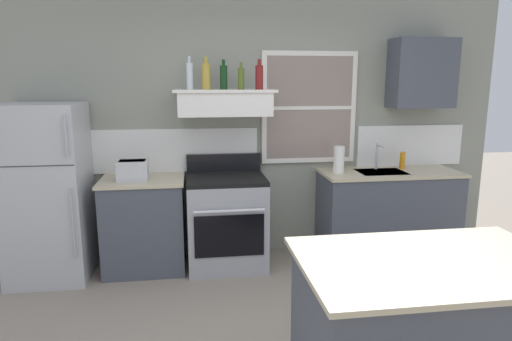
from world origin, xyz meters
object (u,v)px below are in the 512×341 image
Objects in this scene: stove_range at (227,221)px; paper_towel_roll at (339,160)px; dish_soap_bottle at (402,160)px; kitchen_island at (426,338)px; bottle_dark_green_wine at (224,77)px; bottle_olive_oil_square at (241,78)px; bottle_clear_tall at (190,76)px; bottle_red_label_wine at (259,77)px; bottle_champagne_gold_foil at (206,76)px; refrigerator at (48,193)px; toaster at (133,170)px.

stove_range is 4.04× the size of paper_towel_roll.
paper_towel_roll is at bearing -172.21° from dish_soap_bottle.
kitchen_island is at bearing -112.43° from dish_soap_bottle.
bottle_dark_green_wine is 1.12× the size of bottle_olive_oil_square.
bottle_clear_tall is 1.10× the size of bottle_red_label_wine.
bottle_champagne_gold_foil is at bearing 177.17° from paper_towel_roll.
paper_towel_roll is (2.80, 0.06, 0.23)m from refrigerator.
refrigerator is 9.07× the size of dish_soap_bottle.
stove_range is at bearing 2.32° from toaster.
kitchen_island is (0.92, -2.33, -1.41)m from bottle_dark_green_wine.
bottle_dark_green_wine is 0.34m from bottle_red_label_wine.
dish_soap_bottle is (3.53, 0.16, 0.18)m from refrigerator.
refrigerator is 1.50× the size of stove_range.
kitchen_island is at bearing -64.78° from bottle_champagne_gold_foil.
toaster is at bearing -169.39° from bottle_dark_green_wine.
bottle_champagne_gold_foil is at bearing -171.24° from bottle_dark_green_wine.
bottle_dark_green_wine reaches higher than bottle_olive_oil_square.
paper_towel_roll is at bearing 84.05° from kitchen_island.
paper_towel_roll is (1.32, -0.07, -0.83)m from bottle_champagne_gold_foil.
stove_range is 1.40m from bottle_olive_oil_square.
bottle_champagne_gold_foil is at bearing 173.47° from bottle_red_label_wine.
refrigerator is 2.81m from paper_towel_roll.
dish_soap_bottle is at bearing 4.18° from stove_range.
bottle_dark_green_wine is at bearing 10.61° from toaster.
paper_towel_roll is at bearing 2.06° from toaster.
dish_soap_bottle is at bearing 67.57° from kitchen_island.
bottle_red_label_wine is at bearing 3.81° from toaster.
bottle_dark_green_wine is (1.65, 0.15, 1.05)m from refrigerator.
paper_towel_roll is 0.19× the size of kitchen_island.
bottle_champagne_gold_foil is 2.91m from kitchen_island.
bottle_dark_green_wine is at bearing 175.47° from paper_towel_roll.
bottle_champagne_gold_foil reaches higher than bottle_red_label_wine.
bottle_red_label_wine is (0.50, -0.06, -0.01)m from bottle_champagne_gold_foil.
kitchen_island is (2.57, -2.18, -0.36)m from refrigerator.
bottle_red_label_wine is at bearing -6.36° from bottle_olive_oil_square.
refrigerator is at bearing -175.16° from bottle_champagne_gold_foil.
stove_range is 1.29m from paper_towel_roll.
bottle_champagne_gold_foil is 1.68× the size of dish_soap_bottle.
bottle_olive_oil_square is at bearing 5.49° from toaster.
bottle_olive_oil_square reaches higher than dish_soap_bottle.
refrigerator is 3.54m from dish_soap_bottle.
dish_soap_bottle is at bearing 3.59° from toaster.
refrigerator is at bearing -178.04° from bottle_red_label_wine.
bottle_clear_tall is 2.37m from dish_soap_bottle.
bottle_olive_oil_square is 0.18× the size of kitchen_island.
kitchen_island is (0.58, -2.24, -1.41)m from bottle_red_label_wine.
bottle_olive_oil_square is (0.16, 0.06, 1.39)m from stove_range.
bottle_clear_tall reaches higher than refrigerator.
stove_range is 1.96m from dish_soap_bottle.
bottle_olive_oil_square is at bearing -8.74° from bottle_clear_tall.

